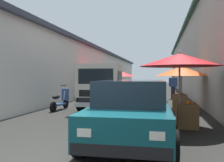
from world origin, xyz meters
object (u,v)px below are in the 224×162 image
Objects in this scene: fruit_stall_mid_lane at (181,75)px; plastic_stool at (150,102)px; hatchback_car at (132,110)px; fruit_stall_near_left at (181,68)px; fruit_stall_far_left at (120,75)px; vendor_by_crates at (173,85)px; fruit_stall_near_right at (97,72)px; parked_scooter at (60,100)px; delivery_truck at (103,87)px.

plastic_stool is (-0.04, 1.42, -1.31)m from fruit_stall_mid_lane.
fruit_stall_near_left is at bearing -34.08° from hatchback_car.
fruit_stall_near_left reaches higher than plastic_stool.
fruit_stall_far_left is at bearing 27.26° from fruit_stall_mid_lane.
fruit_stall_far_left is 1.58× the size of vendor_by_crates.
fruit_stall_near_right is at bearing 30.56° from fruit_stall_near_left.
fruit_stall_mid_lane is at bearing -178.89° from vendor_by_crates.
fruit_stall_mid_lane is 5.71m from parked_scooter.
fruit_stall_far_left is 0.54× the size of delivery_truck.
plastic_stool is at bearing 166.75° from vendor_by_crates.
plastic_stool is at bearing -160.79° from fruit_stall_far_left.
vendor_by_crates is 5.76m from plastic_stool.
parked_scooter is (-9.77, 1.03, -1.19)m from fruit_stall_far_left.
delivery_truck is 2.09m from parked_scooter.
fruit_stall_far_left is 9.23m from plastic_stool.
hatchback_car is 5.90m from parked_scooter.
fruit_stall_mid_lane is at bearing -79.60° from delivery_truck.
plastic_stool is at bearing -74.13° from parked_scooter.
fruit_stall_far_left is 5.33m from vendor_by_crates.
fruit_stall_mid_lane reaches higher than vendor_by_crates.
fruit_stall_mid_lane is 5.57m from vendor_by_crates.
fruit_stall_near_right is (4.79, 5.35, 0.21)m from fruit_stall_mid_lane.
vendor_by_crates is (9.28, -0.20, -0.83)m from fruit_stall_near_left.
fruit_stall_mid_lane reaches higher than hatchback_car.
parked_scooter is (-6.72, 5.35, -0.53)m from vendor_by_crates.
delivery_truck is (-5.44, -1.82, -0.81)m from fruit_stall_near_right.
vendor_by_crates is at bearing -13.25° from plastic_stool.
fruit_stall_near_left is 1.00× the size of fruit_stall_near_right.
fruit_stall_near_right reaches higher than fruit_stall_mid_lane.
parked_scooter is (-5.98, 0.11, -1.40)m from fruit_stall_near_right.
delivery_truck reaches higher than vendor_by_crates.
delivery_truck is 2.94× the size of vendor_by_crates.
fruit_stall_far_left is 0.67× the size of hatchback_car.
fruit_stall_near_right is 11.12m from hatchback_car.
hatchback_car is at bearing -158.46° from delivery_truck.
fruit_stall_far_left reaches higher than fruit_stall_mid_lane.
vendor_by_crates is (6.18, -3.42, -0.06)m from delivery_truck.
fruit_stall_mid_lane is 0.98× the size of fruit_stall_near_right.
fruit_stall_near_right is at bearing 48.13° from fruit_stall_mid_lane.
vendor_by_crates is (-3.05, -4.32, -0.66)m from fruit_stall_far_left.
hatchback_car is at bearing 164.38° from fruit_stall_mid_lane.
fruit_stall_near_right reaches higher than plastic_stool.
parked_scooter is (-0.54, 1.93, -0.59)m from delivery_truck.
vendor_by_crates reaches higher than hatchback_car.
fruit_stall_near_right is 0.62× the size of hatchback_car.
hatchback_car is 11.24m from vendor_by_crates.
plastic_stool is at bearing -1.53° from hatchback_car.
hatchback_car is (-5.61, 1.57, -0.90)m from fruit_stall_mid_lane.
fruit_stall_far_left is 1.57× the size of parked_scooter.
fruit_stall_near_left is 1.02× the size of fruit_stall_mid_lane.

